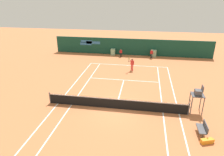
# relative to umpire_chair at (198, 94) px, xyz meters

# --- Properties ---
(ground_plane) EXTENTS (80.00, 80.00, 0.01)m
(ground_plane) POSITION_rel_umpire_chair_xyz_m (-6.66, -0.02, -1.63)
(ground_plane) COLOR #C67042
(tennis_net) EXTENTS (12.10, 0.10, 1.07)m
(tennis_net) POSITION_rel_umpire_chair_xyz_m (-6.66, -0.60, -1.12)
(tennis_net) COLOR #4C4C51
(tennis_net) RESTS_ON ground_plane
(sponsor_back_wall) EXTENTS (25.00, 1.02, 2.63)m
(sponsor_back_wall) POSITION_rel_umpire_chair_xyz_m (-6.65, 16.37, -0.37)
(sponsor_back_wall) COLOR #144233
(sponsor_back_wall) RESTS_ON ground_plane
(umpire_chair) EXTENTS (1.00, 1.00, 2.42)m
(umpire_chair) POSITION_rel_umpire_chair_xyz_m (0.00, 0.00, 0.00)
(umpire_chair) COLOR #47474C
(umpire_chair) RESTS_ON ground_plane
(player_bench) EXTENTS (0.54, 1.24, 0.88)m
(player_bench) POSITION_rel_umpire_chair_xyz_m (-0.13, -3.02, -1.12)
(player_bench) COLOR #38383D
(player_bench) RESTS_ON ground_plane
(equipment_bag) EXTENTS (0.97, 0.56, 0.32)m
(equipment_bag) POSITION_rel_umpire_chair_xyz_m (0.05, -3.94, -1.47)
(equipment_bag) COLOR orange
(equipment_bag) RESTS_ON ground_plane
(player_on_baseline) EXTENTS (0.80, 0.64, 1.82)m
(player_on_baseline) POSITION_rel_umpire_chair_xyz_m (-6.02, 9.13, -0.69)
(player_on_baseline) COLOR red
(player_on_baseline) RESTS_ON ground_plane
(ball_kid_centre_post) EXTENTS (0.45, 0.19, 1.36)m
(ball_kid_centre_post) POSITION_rel_umpire_chair_xyz_m (-3.46, 15.03, -0.85)
(ball_kid_centre_post) COLOR black
(ball_kid_centre_post) RESTS_ON ground_plane
(ball_kid_left_post) EXTENTS (0.41, 0.17, 1.24)m
(ball_kid_left_post) POSITION_rel_umpire_chair_xyz_m (-8.18, 15.03, -0.92)
(ball_kid_left_post) COLOR black
(ball_kid_left_post) RESTS_ON ground_plane
(tennis_ball_near_service_line) EXTENTS (0.07, 0.07, 0.07)m
(tennis_ball_near_service_line) POSITION_rel_umpire_chair_xyz_m (-3.12, 8.67, -1.60)
(tennis_ball_near_service_line) COLOR #CCE033
(tennis_ball_near_service_line) RESTS_ON ground_plane
(tennis_ball_by_sideline) EXTENTS (0.07, 0.07, 0.07)m
(tennis_ball_by_sideline) POSITION_rel_umpire_chair_xyz_m (-3.40, 0.96, -1.60)
(tennis_ball_by_sideline) COLOR #CCE033
(tennis_ball_by_sideline) RESTS_ON ground_plane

